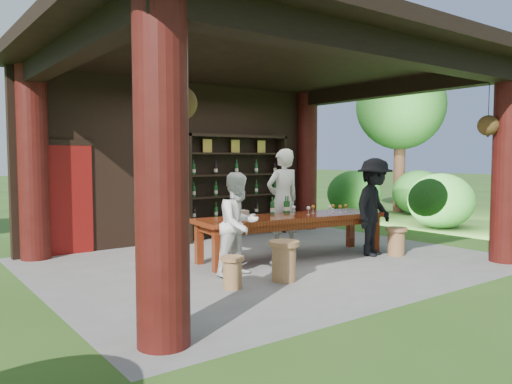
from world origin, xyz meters
TOP-DOWN VIEW (x-y plane):
  - ground at (0.00, 0.00)m, footprint 90.00×90.00m
  - pavilion at (-0.01, 0.43)m, footprint 7.50×6.00m
  - wine_shelf at (0.99, 2.45)m, footprint 2.55×0.39m
  - tasting_table at (0.47, -0.03)m, footprint 3.53×1.30m
  - stool_near_left at (-0.69, -1.20)m, footprint 0.44×0.44m
  - stool_near_right at (2.12, -0.97)m, footprint 0.38×0.38m
  - stool_far_left at (-1.50, -1.09)m, footprint 0.33×0.33m
  - host at (0.78, 0.61)m, footprint 0.73×0.51m
  - guest_woman at (-1.02, -0.54)m, footprint 0.82×0.69m
  - guest_man at (1.79, -0.73)m, footprint 1.27×0.96m
  - table_bottles at (0.49, 0.28)m, footprint 0.43×0.09m
  - table_glasses at (1.12, -0.13)m, footprint 1.03×0.47m
  - napkin_basket at (-0.57, 0.09)m, footprint 0.28×0.21m
  - shrubs at (2.70, 0.43)m, footprint 15.36×8.54m
  - trees at (3.21, 1.83)m, footprint 19.43×11.21m

SIDE VIEW (x-z plane):
  - ground at x=0.00m, z-range 0.00..0.00m
  - stool_far_left at x=-1.50m, z-range 0.01..0.44m
  - stool_near_right at x=2.12m, z-range 0.01..0.51m
  - stool_near_left at x=-0.69m, z-range 0.02..0.59m
  - shrubs at x=2.70m, z-range -0.12..1.24m
  - tasting_table at x=0.47m, z-range 0.26..1.01m
  - guest_woman at x=-1.02m, z-range 0.00..1.53m
  - napkin_basket at x=-0.57m, z-range 0.75..0.89m
  - table_glasses at x=1.12m, z-range 0.75..0.90m
  - guest_man at x=1.79m, z-range 0.00..1.74m
  - table_bottles at x=0.49m, z-range 0.75..1.06m
  - host at x=0.78m, z-range 0.00..1.91m
  - wine_shelf at x=0.99m, z-range 0.00..2.25m
  - pavilion at x=-0.01m, z-range 0.33..3.93m
  - trees at x=3.21m, z-range 0.97..5.77m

